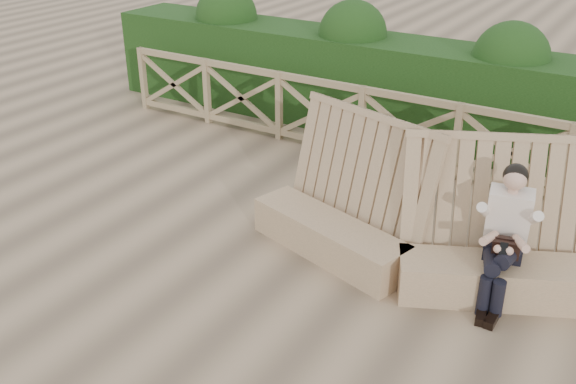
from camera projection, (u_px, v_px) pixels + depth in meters
The scene contains 5 objects.
ground at pixel (273, 286), 6.64m from camera, with size 60.00×60.00×0.00m, color brown.
bench at pixel (412, 239), 6.73m from camera, with size 3.80×1.50×1.55m.
woman at pixel (505, 232), 6.17m from camera, with size 0.47×0.91×1.41m.
guardrail at pixel (407, 132), 9.06m from camera, with size 10.10×0.09×1.10m.
hedge at pixel (438, 96), 9.89m from camera, with size 12.00×1.20×1.50m, color black.
Camera 1 is at (3.01, -4.61, 3.84)m, focal length 40.00 mm.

